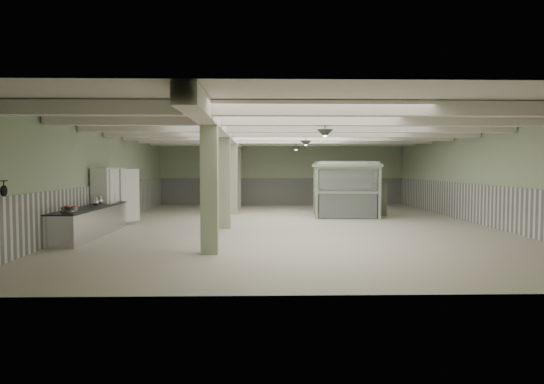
{
  "coord_description": "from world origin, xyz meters",
  "views": [
    {
      "loc": [
        -1.24,
        -18.02,
        2.16
      ],
      "look_at": [
        -0.84,
        -1.53,
        1.3
      ],
      "focal_mm": 32.0,
      "sensor_mm": 36.0,
      "label": 1
    }
  ],
  "objects_px": {
    "walkin_cooler": "(110,198)",
    "filing_cabinet": "(380,200)",
    "guard_booth": "(346,180)",
    "prep_counter": "(91,221)"
  },
  "relations": [
    {
      "from": "walkin_cooler",
      "to": "filing_cabinet",
      "type": "distance_m",
      "value": 11.33
    },
    {
      "from": "walkin_cooler",
      "to": "filing_cabinet",
      "type": "xyz_separation_m",
      "value": [
        10.66,
        3.83,
        -0.32
      ]
    },
    {
      "from": "prep_counter",
      "to": "guard_booth",
      "type": "distance_m",
      "value": 10.72
    },
    {
      "from": "walkin_cooler",
      "to": "guard_booth",
      "type": "xyz_separation_m",
      "value": [
        9.08,
        3.48,
        0.56
      ]
    },
    {
      "from": "walkin_cooler",
      "to": "guard_booth",
      "type": "bearing_deg",
      "value": 20.97
    },
    {
      "from": "walkin_cooler",
      "to": "filing_cabinet",
      "type": "relative_size",
      "value": 1.58
    },
    {
      "from": "prep_counter",
      "to": "walkin_cooler",
      "type": "height_order",
      "value": "walkin_cooler"
    },
    {
      "from": "filing_cabinet",
      "to": "guard_booth",
      "type": "bearing_deg",
      "value": -170.7
    },
    {
      "from": "guard_booth",
      "to": "filing_cabinet",
      "type": "relative_size",
      "value": 2.12
    },
    {
      "from": "prep_counter",
      "to": "walkin_cooler",
      "type": "xyz_separation_m",
      "value": [
        -0.08,
        2.25,
        0.57
      ]
    }
  ]
}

